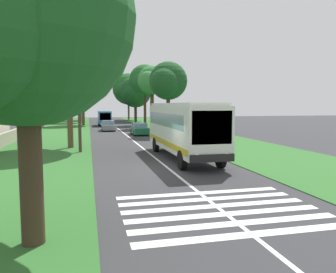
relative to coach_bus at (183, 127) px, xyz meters
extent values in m
plane|color=#333335|center=(-3.53, 1.80, -2.15)|extent=(160.00, 160.00, 0.00)
cube|color=#2D6628|center=(11.47, 10.00, -2.13)|extent=(120.00, 8.00, 0.04)
cube|color=#2D6628|center=(11.47, -6.40, -2.13)|extent=(120.00, 8.00, 0.04)
cube|color=silver|center=(11.47, 1.80, -2.14)|extent=(110.00, 0.16, 0.01)
cube|color=silver|center=(-0.03, 0.00, -0.05)|extent=(11.00, 2.50, 2.90)
cube|color=slate|center=(0.27, 0.00, 0.48)|extent=(9.68, 2.54, 0.85)
cube|color=slate|center=(-5.49, 0.00, 0.30)|extent=(0.08, 2.20, 1.74)
cube|color=#B29E19|center=(-0.03, 0.00, -1.05)|extent=(10.78, 2.53, 0.36)
cube|color=silver|center=(-0.03, 0.00, 1.49)|extent=(10.56, 2.30, 0.18)
cube|color=black|center=(-5.61, 0.00, -1.28)|extent=(0.16, 2.40, 0.40)
sphere|color=#F2EDCC|center=(-5.55, 0.80, -1.15)|extent=(0.24, 0.24, 0.24)
sphere|color=#F2EDCC|center=(-5.55, -0.81, -1.15)|extent=(0.24, 0.24, 0.24)
cylinder|color=black|center=(-3.93, 1.15, -1.60)|extent=(1.10, 0.32, 1.10)
cylinder|color=black|center=(3.47, 1.15, -1.60)|extent=(1.10, 0.32, 1.10)
cylinder|color=black|center=(-3.93, -1.15, -1.60)|extent=(1.10, 0.32, 1.10)
cylinder|color=black|center=(3.47, -1.15, -1.60)|extent=(1.10, 0.32, 1.10)
cube|color=silver|center=(-13.37, 1.80, -2.14)|extent=(0.45, 6.80, 0.01)
cube|color=silver|center=(-12.47, 1.80, -2.14)|extent=(0.45, 6.80, 0.01)
cube|color=silver|center=(-11.57, 1.80, -2.14)|extent=(0.45, 6.80, 0.01)
cube|color=silver|center=(-10.67, 1.80, -2.14)|extent=(0.45, 6.80, 0.01)
cube|color=silver|center=(-9.77, 1.80, -2.14)|extent=(0.45, 6.80, 0.01)
cube|color=silver|center=(-8.87, 1.80, -2.14)|extent=(0.45, 6.80, 0.01)
cube|color=#145933|center=(18.29, 0.19, -1.62)|extent=(4.30, 1.75, 0.70)
cube|color=slate|center=(18.19, 0.19, -0.99)|extent=(2.00, 1.61, 0.55)
cylinder|color=black|center=(16.94, 0.97, -1.83)|extent=(0.64, 0.22, 0.64)
cylinder|color=black|center=(19.64, 0.97, -1.83)|extent=(0.64, 0.22, 0.64)
cylinder|color=black|center=(16.94, -0.59, -1.83)|extent=(0.64, 0.22, 0.64)
cylinder|color=black|center=(19.64, -0.59, -1.83)|extent=(0.64, 0.22, 0.64)
cube|color=gray|center=(25.60, 3.49, -1.62)|extent=(4.30, 1.75, 0.70)
cube|color=slate|center=(25.50, 3.49, -0.99)|extent=(2.00, 1.61, 0.55)
cylinder|color=black|center=(24.25, 4.27, -1.83)|extent=(0.64, 0.22, 0.64)
cylinder|color=black|center=(26.95, 4.27, -1.83)|extent=(0.64, 0.22, 0.64)
cylinder|color=black|center=(24.25, 2.71, -1.83)|extent=(0.64, 0.22, 0.64)
cylinder|color=black|center=(26.95, 2.71, -1.83)|extent=(0.64, 0.22, 0.64)
cube|color=teal|center=(36.94, 3.47, -0.67)|extent=(6.00, 2.10, 2.10)
cube|color=slate|center=(37.14, 3.47, -0.29)|extent=(5.04, 2.13, 0.70)
cube|color=slate|center=(33.97, 3.47, -0.46)|extent=(0.06, 1.76, 1.18)
cylinder|color=black|center=(35.04, 4.42, -1.77)|extent=(0.76, 0.24, 0.76)
cylinder|color=black|center=(38.84, 4.42, -1.77)|extent=(0.76, 0.24, 0.76)
cylinder|color=black|center=(35.04, 2.52, -1.77)|extent=(0.76, 0.24, 0.76)
cylinder|color=black|center=(38.84, 2.52, -1.77)|extent=(0.76, 0.24, 0.76)
cylinder|color=brown|center=(47.86, 7.77, 0.58)|extent=(0.55, 0.55, 5.37)
sphere|color=#337A38|center=(47.86, 7.77, 4.54)|extent=(4.64, 4.64, 4.64)
sphere|color=#337A38|center=(49.25, 7.77, 4.19)|extent=(2.94, 2.94, 2.94)
sphere|color=#337A38|center=(46.70, 8.47, 4.19)|extent=(3.43, 3.43, 3.43)
cylinder|color=#3D2D1E|center=(-12.67, 7.63, 0.01)|extent=(0.58, 0.58, 4.24)
sphere|color=#1E5623|center=(-12.67, 7.63, 3.63)|extent=(5.44, 5.44, 5.44)
sphere|color=#1E5623|center=(-11.04, 7.63, 3.22)|extent=(3.77, 3.77, 3.77)
cylinder|color=#4C3826|center=(57.65, 8.10, 0.20)|extent=(0.47, 0.47, 4.61)
sphere|color=#1E5623|center=(57.65, 8.10, 4.56)|extent=(7.45, 7.45, 7.45)
sphere|color=#1E5623|center=(59.88, 8.10, 4.00)|extent=(4.44, 4.44, 4.44)
sphere|color=#1E5623|center=(55.78, 9.22, 4.00)|extent=(5.09, 5.09, 5.09)
cylinder|color=brown|center=(7.24, 7.66, 1.20)|extent=(0.47, 0.47, 6.60)
sphere|color=#19471E|center=(7.24, 7.66, 6.58)|extent=(7.55, 7.55, 7.55)
sphere|color=#19471E|center=(9.51, 7.66, 6.01)|extent=(4.18, 4.18, 4.18)
sphere|color=#19471E|center=(5.35, 8.80, 6.01)|extent=(5.49, 5.49, 5.49)
cylinder|color=brown|center=(38.58, 7.04, 0.43)|extent=(0.53, 0.53, 5.06)
sphere|color=#1E5623|center=(38.58, 7.04, 4.71)|extent=(6.37, 6.37, 6.37)
sphere|color=#1E5623|center=(40.49, 7.04, 4.23)|extent=(4.02, 4.02, 4.02)
sphere|color=#1E5623|center=(36.99, 8.00, 4.23)|extent=(4.50, 4.50, 4.50)
cylinder|color=#3D2D1E|center=(29.84, -3.57, 0.97)|extent=(0.58, 0.58, 6.16)
sphere|color=#337A38|center=(29.84, -3.57, 5.29)|extent=(4.49, 4.49, 4.49)
sphere|color=#337A38|center=(31.19, -3.57, 4.95)|extent=(3.14, 3.14, 3.14)
sphere|color=#337A38|center=(28.72, -2.89, 4.95)|extent=(3.34, 3.34, 3.34)
cylinder|color=#3D2D1E|center=(37.57, -3.74, 1.10)|extent=(0.48, 0.48, 6.40)
sphere|color=#1E5623|center=(37.57, -3.74, 5.83)|extent=(5.56, 5.56, 5.56)
sphere|color=#1E5623|center=(39.24, -3.74, 5.41)|extent=(3.30, 3.30, 3.30)
sphere|color=#1E5623|center=(36.18, -2.91, 5.41)|extent=(3.29, 3.29, 3.29)
cylinder|color=#3D2D1E|center=(49.04, -3.63, 0.13)|extent=(0.59, 0.59, 4.48)
sphere|color=#19471E|center=(49.04, -3.63, 4.19)|extent=(6.62, 6.62, 6.62)
sphere|color=#19471E|center=(51.03, -3.63, 3.70)|extent=(4.80, 4.80, 4.80)
sphere|color=#19471E|center=(47.39, -2.64, 3.70)|extent=(3.89, 3.89, 3.89)
cylinder|color=#4C3826|center=(17.83, -3.28, 0.49)|extent=(0.47, 0.47, 5.19)
sphere|color=#19471E|center=(17.83, -3.28, 4.35)|extent=(4.60, 4.60, 4.60)
sphere|color=#19471E|center=(19.21, -3.28, 4.00)|extent=(2.85, 2.85, 2.85)
sphere|color=#19471E|center=(16.68, -2.59, 4.00)|extent=(3.45, 3.45, 3.45)
cylinder|color=brown|center=(58.38, -3.26, 0.53)|extent=(0.44, 0.44, 5.27)
sphere|color=#1E5623|center=(58.38, -3.26, 5.21)|extent=(7.46, 7.46, 7.46)
sphere|color=#1E5623|center=(60.61, -3.26, 4.65)|extent=(4.24, 4.24, 4.24)
sphere|color=#1E5623|center=(56.51, -2.15, 4.65)|extent=(4.66, 4.66, 4.66)
cylinder|color=#473828|center=(4.38, 6.83, 1.42)|extent=(0.24, 0.24, 7.05)
cube|color=#3D3326|center=(4.38, 6.83, 4.34)|extent=(0.12, 1.40, 0.12)
cube|color=#9E937F|center=(16.47, 13.40, -1.54)|extent=(70.00, 0.40, 1.13)
camera|label=1|loc=(-21.60, 6.18, 1.47)|focal=35.66mm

